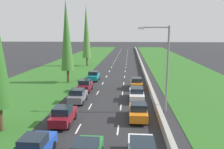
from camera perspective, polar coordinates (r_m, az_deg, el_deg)
ground_plane at (r=63.71m, az=2.11°, el=3.08°), size 300.00×300.00×0.00m
grass_verge_left at (r=65.47m, az=-9.04°, el=3.18°), size 14.00×140.00×0.04m
grass_verge_right at (r=64.71m, az=14.93°, el=2.87°), size 14.00×140.00×0.04m
median_barrier at (r=63.67m, az=7.25°, el=3.39°), size 0.44×120.00×0.85m
lane_markings at (r=63.71m, az=2.11°, el=3.09°), size 3.64×116.00×0.01m
blue_hatchback_left_lane at (r=16.32m, az=-19.03°, el=-17.19°), size 1.74×3.90×1.72m
maroon_hatchback_left_lane at (r=21.31m, az=-12.31°, el=-10.14°), size 1.74×3.90×1.72m
orange_hatchback_right_lane at (r=21.98m, az=6.69°, el=-9.31°), size 1.74×3.90×1.72m
grey_hatchback_left_lane at (r=27.34m, az=-8.73°, el=-5.36°), size 1.74×3.90×1.72m
maroon_hatchback_left_lane_fourth at (r=32.39m, az=-6.93°, el=-2.80°), size 1.74×3.90×1.72m
white_sedan_right_lane_third at (r=28.13m, az=6.30°, el=-4.90°), size 1.82×4.50×1.64m
teal_hatchback_left_lane at (r=39.39m, az=-4.73°, el=-0.37°), size 1.74×3.90×1.72m
orange_hatchback_right_lane_fourth at (r=33.84m, az=6.26°, el=-2.21°), size 1.74×3.90×1.72m
poplar_tree_second at (r=37.62m, az=-11.52°, el=9.72°), size 2.14×2.14×13.63m
poplar_tree_third at (r=56.60m, az=-6.57°, el=10.74°), size 2.17×2.17×14.95m
street_light_mast at (r=23.48m, az=13.21°, el=2.82°), size 3.20×0.28×9.00m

